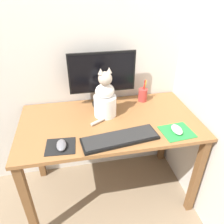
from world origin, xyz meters
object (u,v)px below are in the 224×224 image
object	(u,v)px
computer_mouse_right	(177,130)
computer_mouse_left	(61,145)
keyboard	(120,138)
pen_cup	(143,95)
monitor	(102,76)
cat	(105,99)

from	to	relation	value
computer_mouse_right	computer_mouse_left	bearing A→B (deg)	-179.21
keyboard	computer_mouse_left	distance (m)	0.36
keyboard	computer_mouse_right	size ratio (longest dim) A/B	4.64
computer_mouse_left	pen_cup	bearing A→B (deg)	35.57
computer_mouse_left	monitor	bearing A→B (deg)	55.41
pen_cup	computer_mouse_left	bearing A→B (deg)	-144.43
computer_mouse_left	keyboard	bearing A→B (deg)	0.73
computer_mouse_left	cat	bearing A→B (deg)	44.40
pen_cup	monitor	bearing A→B (deg)	179.03
keyboard	pen_cup	xyz separation A→B (m)	(0.29, 0.46, 0.04)
keyboard	computer_mouse_right	world-z (taller)	computer_mouse_right
keyboard	computer_mouse_right	xyz separation A→B (m)	(0.38, 0.01, 0.01)
computer_mouse_right	pen_cup	xyz separation A→B (m)	(-0.09, 0.45, 0.03)
monitor	keyboard	world-z (taller)	monitor
keyboard	cat	size ratio (longest dim) A/B	1.36
cat	pen_cup	xyz separation A→B (m)	(0.33, 0.16, -0.08)
cat	computer_mouse_right	bearing A→B (deg)	-45.53
keyboard	cat	distance (m)	0.33
cat	pen_cup	distance (m)	0.38
cat	pen_cup	bearing A→B (deg)	14.80
computer_mouse_right	pen_cup	world-z (taller)	pen_cup
monitor	cat	distance (m)	0.19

